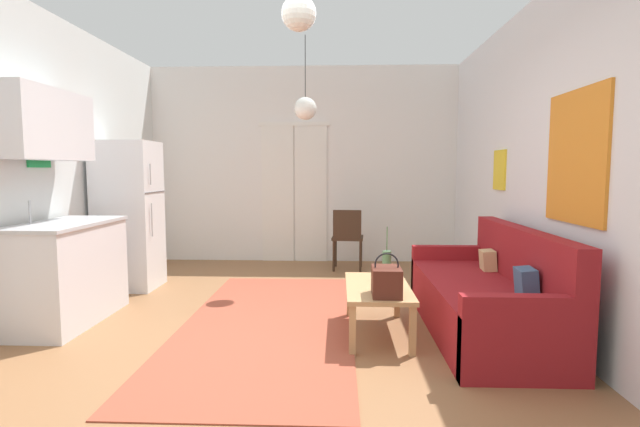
{
  "coord_description": "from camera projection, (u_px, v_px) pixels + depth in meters",
  "views": [
    {
      "loc": [
        0.53,
        -3.41,
        1.37
      ],
      "look_at": [
        0.36,
        0.94,
        0.97
      ],
      "focal_mm": 26.35,
      "sensor_mm": 36.0,
      "label": 1
    }
  ],
  "objects": [
    {
      "name": "bamboo_vase",
      "position": [
        387.0,
        264.0,
        4.23
      ],
      "size": [
        0.08,
        0.08,
        0.45
      ],
      "color": "#47704C",
      "rests_on": "coffee_table"
    },
    {
      "name": "wall_right",
      "position": [
        590.0,
        159.0,
        3.32
      ],
      "size": [
        0.12,
        7.4,
        2.9
      ],
      "color": "silver",
      "rests_on": "ground_plane"
    },
    {
      "name": "pendant_lamp_near",
      "position": [
        299.0,
        13.0,
        3.0
      ],
      "size": [
        0.23,
        0.23,
        0.64
      ],
      "color": "black"
    },
    {
      "name": "ground_plane",
      "position": [
        268.0,
        359.0,
        3.55
      ],
      "size": [
        5.13,
        7.8,
        0.1
      ],
      "primitive_type": "cube",
      "color": "#8E603D"
    },
    {
      "name": "handbag",
      "position": [
        386.0,
        281.0,
        3.59
      ],
      "size": [
        0.22,
        0.3,
        0.33
      ],
      "color": "#512319",
      "rests_on": "coffee_table"
    },
    {
      "name": "area_rug",
      "position": [
        268.0,
        323.0,
        4.21
      ],
      "size": [
        1.5,
        3.39,
        0.01
      ],
      "primitive_type": "cube",
      "color": "#9E4733",
      "rests_on": "ground_plane"
    },
    {
      "name": "kitchen_counter",
      "position": [
        61.0,
        236.0,
        4.19
      ],
      "size": [
        0.6,
        1.21,
        2.08
      ],
      "color": "silver",
      "rests_on": "ground_plane"
    },
    {
      "name": "accent_chair",
      "position": [
        347.0,
        235.0,
        6.41
      ],
      "size": [
        0.45,
        0.43,
        0.84
      ],
      "rotation": [
        0.0,
        0.0,
        3.07
      ],
      "color": "#382619",
      "rests_on": "ground_plane"
    },
    {
      "name": "wall_back",
      "position": [
        303.0,
        166.0,
        7.04
      ],
      "size": [
        4.73,
        0.13,
        2.9
      ],
      "color": "white",
      "rests_on": "ground_plane"
    },
    {
      "name": "pendant_lamp_far",
      "position": [
        305.0,
        109.0,
        5.37
      ],
      "size": [
        0.26,
        0.26,
        0.95
      ],
      "color": "black"
    },
    {
      "name": "refrigerator",
      "position": [
        129.0,
        215.0,
        5.43
      ],
      "size": [
        0.66,
        0.59,
        1.7
      ],
      "color": "white",
      "rests_on": "ground_plane"
    },
    {
      "name": "coffee_table",
      "position": [
        378.0,
        292.0,
        3.92
      ],
      "size": [
        0.52,
        1.0,
        0.41
      ],
      "color": "tan",
      "rests_on": "ground_plane"
    },
    {
      "name": "couch",
      "position": [
        490.0,
        300.0,
        3.95
      ],
      "size": [
        0.84,
        2.05,
        0.89
      ],
      "color": "maroon",
      "rests_on": "ground_plane"
    }
  ]
}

